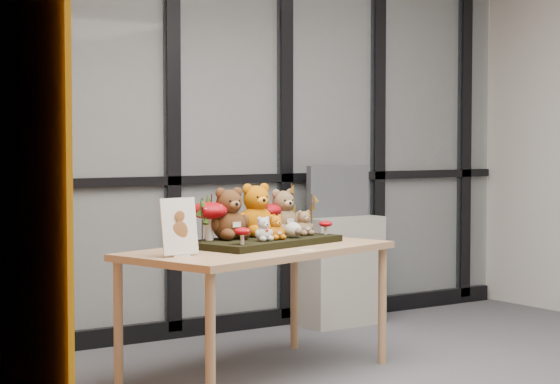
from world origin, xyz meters
TOP-DOWN VIEW (x-y plane):
  - room_shell at (0.00, 0.00)m, footprint 5.00×5.00m
  - glass_partition at (-0.00, 2.47)m, footprint 4.90×0.06m
  - display_table at (-0.57, 1.24)m, footprint 1.70×1.16m
  - diorama_tray at (-0.48, 1.32)m, footprint 0.98×0.67m
  - bear_pooh_yellow at (-0.44, 1.46)m, footprint 0.31×0.29m
  - bear_brown_medium at (-0.67, 1.38)m, footprint 0.29×0.28m
  - bear_tan_back at (-0.22, 1.51)m, footprint 0.27×0.25m
  - bear_small_yellow at (-0.47, 1.21)m, footprint 0.14×0.13m
  - bear_white_bow at (-0.57, 1.18)m, footprint 0.14×0.13m
  - bear_beige_small at (-0.20, 1.33)m, footprint 0.15×0.14m
  - plush_cream_hedgehog at (-0.33, 1.25)m, footprint 0.09×0.09m
  - mushroom_back_left at (-0.79, 1.40)m, footprint 0.21×0.21m
  - mushroom_back_right at (-0.34, 1.51)m, footprint 0.18×0.18m
  - mushroom_front_left at (-0.76, 1.10)m, footprint 0.09×0.09m
  - mushroom_front_right at (-0.05, 1.31)m, footprint 0.08×0.08m
  - sprig_green_far_left at (-0.87, 1.33)m, footprint 0.05×0.05m
  - sprig_green_mid_left at (-0.77, 1.41)m, footprint 0.05×0.05m
  - sprig_dry_far_right at (-0.16, 1.51)m, footprint 0.05×0.05m
  - sprig_dry_mid_right at (-0.08, 1.41)m, footprint 0.05×0.05m
  - sprig_green_centre at (-0.62, 1.47)m, footprint 0.05×0.05m
  - sign_holder at (-1.14, 1.10)m, footprint 0.21×0.07m
  - label_card at (-0.45, 0.95)m, footprint 0.09×0.03m
  - cabinet at (0.78, 2.26)m, footprint 0.58×0.34m
  - monitor at (0.78, 2.28)m, footprint 0.52×0.05m

SIDE VIEW (x-z plane):
  - cabinet at x=0.78m, z-range 0.00..0.77m
  - display_table at x=-0.57m, z-range 0.30..1.02m
  - label_card at x=-0.45m, z-range 0.72..0.73m
  - diorama_tray at x=-0.48m, z-range 0.72..0.76m
  - mushroom_front_right at x=-0.05m, z-range 0.76..0.85m
  - plush_cream_hedgehog at x=-0.33m, z-range 0.76..0.86m
  - mushroom_front_left at x=-0.76m, z-range 0.76..0.86m
  - bear_white_bow at x=-0.57m, z-range 0.76..0.91m
  - bear_small_yellow at x=-0.47m, z-range 0.76..0.92m
  - bear_beige_small at x=-0.20m, z-range 0.76..0.92m
  - sign_holder at x=-1.14m, z-range 0.71..1.01m
  - mushroom_back_right at x=-0.34m, z-range 0.76..0.97m
  - sprig_green_centre at x=-0.62m, z-range 0.76..0.98m
  - sprig_dry_mid_right at x=-0.08m, z-range 0.76..1.00m
  - mushroom_back_left at x=-0.79m, z-range 0.76..1.00m
  - sprig_green_far_left at x=-0.87m, z-range 0.76..1.00m
  - sprig_green_mid_left at x=-0.77m, z-range 0.76..1.02m
  - bear_tan_back at x=-0.22m, z-range 0.76..1.05m
  - sprig_dry_far_right at x=-0.16m, z-range 0.76..1.06m
  - bear_brown_medium at x=-0.67m, z-range 0.76..1.08m
  - bear_pooh_yellow at x=-0.44m, z-range 0.76..1.10m
  - monitor at x=0.78m, z-range 0.77..1.14m
  - glass_partition at x=0.00m, z-range 0.03..2.81m
  - room_shell at x=0.00m, z-range -0.82..4.18m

